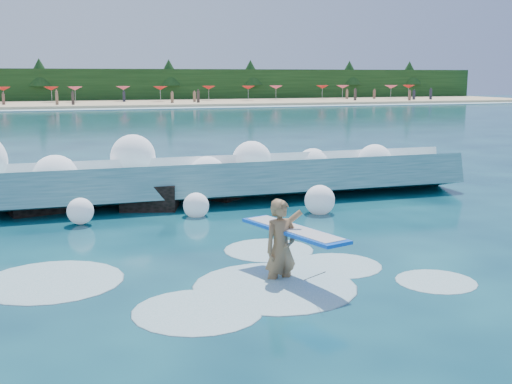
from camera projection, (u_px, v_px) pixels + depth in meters
ground at (218, 270)px, 13.18m from camera, size 200.00×200.00×0.00m
beach at (64, 104)px, 85.84m from camera, size 140.00×20.00×0.40m
wet_band at (68, 109)px, 75.62m from camera, size 140.00×5.00×0.08m
treeline at (60, 86)px, 94.76m from camera, size 140.00×4.00×5.00m
breaking_wave at (162, 183)px, 20.25m from camera, size 20.14×3.07×1.74m
rock_cluster at (134, 192)px, 19.86m from camera, size 8.10×3.17×1.26m
surfer_with_board at (284, 245)px, 12.36m from camera, size 1.35×3.07×1.95m
wave_spray at (125, 170)px, 19.65m from camera, size 15.79×4.92×2.44m
surf_foam at (219, 281)px, 12.44m from camera, size 9.27×5.44×0.16m
beach_umbrellas at (62, 89)px, 87.19m from camera, size 109.98×5.84×0.50m
beachgoers at (90, 98)px, 83.39m from camera, size 108.00×13.47×1.94m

